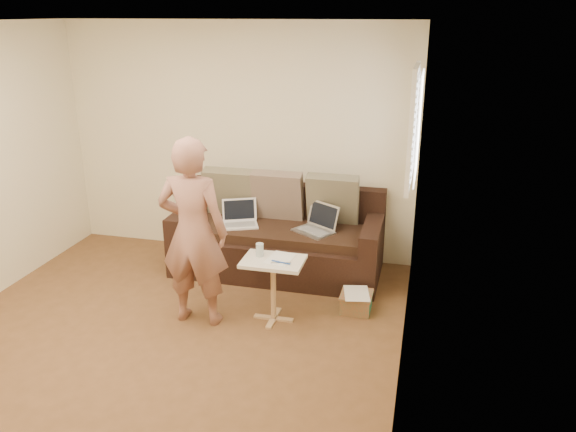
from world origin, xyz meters
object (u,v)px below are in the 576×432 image
object	(u,v)px
striped_box	(356,302)
sofa	(278,234)
laptop_silver	(313,232)
person	(193,232)
drinking_glass	(260,250)
side_table	(273,290)
laptop_white	(240,226)

from	to	relation	value
striped_box	sofa	bearing A→B (deg)	144.07
sofa	laptop_silver	bearing A→B (deg)	-12.38
person	striped_box	bearing A→B (deg)	-161.28
sofa	striped_box	xyz separation A→B (m)	(0.95, -0.69, -0.33)
drinking_glass	sofa	bearing A→B (deg)	95.76
laptop_silver	person	xyz separation A→B (m)	(-0.84, -1.11, 0.34)
person	drinking_glass	xyz separation A→B (m)	(0.54, 0.21, -0.20)
sofa	person	distance (m)	1.35
person	laptop_silver	bearing A→B (deg)	-128.69
side_table	person	bearing A→B (deg)	-166.36
laptop_white	side_table	size ratio (longest dim) A/B	0.61
sofa	drinking_glass	distance (m)	1.02
sofa	laptop_silver	distance (m)	0.43
laptop_white	sofa	bearing A→B (deg)	-8.91
laptop_white	side_table	bearing A→B (deg)	-79.83
sofa	striped_box	distance (m)	1.22
laptop_white	side_table	xyz separation A→B (m)	(0.62, -0.93, -0.22)
laptop_silver	side_table	size ratio (longest dim) A/B	0.66
side_table	drinking_glass	size ratio (longest dim) A/B	5.00
drinking_glass	person	bearing A→B (deg)	-158.34
sofa	drinking_glass	bearing A→B (deg)	-84.24
laptop_white	drinking_glass	size ratio (longest dim) A/B	3.07
sofa	laptop_white	bearing A→B (deg)	-165.42
sofa	drinking_glass	size ratio (longest dim) A/B	18.33
laptop_silver	laptop_white	distance (m)	0.79
drinking_glass	striped_box	bearing A→B (deg)	19.21
striped_box	laptop_white	bearing A→B (deg)	156.24
laptop_silver	drinking_glass	xyz separation A→B (m)	(-0.31, -0.90, 0.14)
side_table	sofa	bearing A→B (deg)	102.87
striped_box	drinking_glass	bearing A→B (deg)	-160.79
sofa	laptop_white	xyz separation A→B (m)	(-0.39, -0.10, 0.10)
laptop_silver	striped_box	xyz separation A→B (m)	(0.54, -0.60, -0.43)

